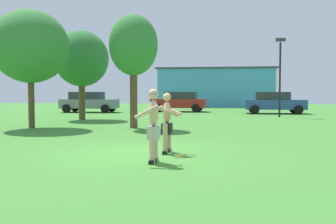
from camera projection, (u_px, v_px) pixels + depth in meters
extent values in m
plane|color=#428433|center=(143.00, 153.00, 10.46)|extent=(80.00, 80.00, 0.00)
cube|color=black|center=(152.00, 162.00, 8.87)|extent=(0.13, 0.27, 0.09)
cylinder|color=#E0AD89|center=(152.00, 145.00, 8.85)|extent=(0.13, 0.13, 0.85)
cube|color=black|center=(155.00, 160.00, 9.13)|extent=(0.13, 0.27, 0.09)
cylinder|color=#E0AD89|center=(155.00, 144.00, 9.11)|extent=(0.13, 0.13, 0.85)
cube|color=#B7B7BC|center=(154.00, 133.00, 8.96)|extent=(0.27, 0.36, 0.31)
ellipsoid|color=#E0AD89|center=(153.00, 113.00, 8.94)|extent=(0.24, 0.35, 0.62)
cylinder|color=#E0AD89|center=(147.00, 112.00, 8.74)|extent=(0.57, 0.13, 0.35)
cylinder|color=#E0AD89|center=(152.00, 111.00, 9.18)|extent=(0.59, 0.16, 0.27)
sphere|color=#E0AD89|center=(153.00, 94.00, 8.92)|extent=(0.24, 0.24, 0.24)
cone|color=#194CA5|center=(153.00, 91.00, 8.91)|extent=(0.27, 0.27, 0.13)
cube|color=black|center=(169.00, 150.00, 10.60)|extent=(0.13, 0.27, 0.09)
cylinder|color=tan|center=(169.00, 137.00, 10.58)|extent=(0.13, 0.13, 0.80)
cube|color=black|center=(165.00, 153.00, 10.19)|extent=(0.13, 0.27, 0.09)
cylinder|color=tan|center=(165.00, 139.00, 10.17)|extent=(0.13, 0.13, 0.80)
cube|color=black|center=(167.00, 129.00, 10.37)|extent=(0.27, 0.36, 0.29)
ellipsoid|color=tan|center=(167.00, 112.00, 10.34)|extent=(0.24, 0.34, 0.58)
cylinder|color=tan|center=(172.00, 111.00, 10.54)|extent=(0.56, 0.24, 0.25)
cylinder|color=tan|center=(169.00, 112.00, 10.10)|extent=(0.56, 0.17, 0.28)
sphere|color=tan|center=(167.00, 97.00, 10.32)|extent=(0.22, 0.22, 0.22)
cylinder|color=yellow|center=(179.00, 155.00, 9.93)|extent=(0.27, 0.27, 0.03)
cube|color=#2D478C|center=(275.00, 104.00, 28.33)|extent=(4.31, 1.82, 0.70)
cube|color=#282D33|center=(272.00, 96.00, 28.32)|extent=(2.42, 1.60, 0.56)
cylinder|color=black|center=(294.00, 109.00, 29.04)|extent=(0.64, 0.22, 0.64)
cylinder|color=black|center=(298.00, 110.00, 27.26)|extent=(0.64, 0.22, 0.64)
cylinder|color=black|center=(253.00, 109.00, 29.43)|extent=(0.64, 0.22, 0.64)
cylinder|color=black|center=(255.00, 110.00, 27.65)|extent=(0.64, 0.22, 0.64)
cube|color=slate|center=(90.00, 104.00, 30.04)|extent=(4.32, 1.85, 0.70)
cube|color=#282D33|center=(87.00, 95.00, 30.03)|extent=(2.43, 1.61, 0.56)
cylinder|color=black|center=(112.00, 108.00, 30.76)|extent=(0.64, 0.23, 0.64)
cylinder|color=black|center=(105.00, 109.00, 28.98)|extent=(0.64, 0.23, 0.64)
cylinder|color=black|center=(75.00, 108.00, 31.14)|extent=(0.64, 0.23, 0.64)
cylinder|color=black|center=(66.00, 109.00, 29.36)|extent=(0.64, 0.23, 0.64)
cube|color=maroon|center=(179.00, 103.00, 30.99)|extent=(4.42, 2.12, 0.70)
cube|color=#282D33|center=(181.00, 95.00, 30.91)|extent=(2.52, 1.76, 0.56)
cylinder|color=black|center=(158.00, 108.00, 30.45)|extent=(0.65, 0.27, 0.64)
cylinder|color=black|center=(163.00, 107.00, 32.21)|extent=(0.65, 0.27, 0.64)
cylinder|color=black|center=(196.00, 108.00, 29.81)|extent=(0.65, 0.27, 0.64)
cylinder|color=black|center=(199.00, 107.00, 31.57)|extent=(0.65, 0.27, 0.64)
cylinder|color=black|center=(280.00, 80.00, 24.46)|extent=(0.12, 0.12, 4.71)
cube|color=#333338|center=(281.00, 40.00, 24.32)|extent=(0.60, 0.24, 0.20)
cube|color=#4C9ED1|center=(216.00, 88.00, 42.02)|extent=(11.78, 6.49, 3.89)
cube|color=#3F3F44|center=(216.00, 69.00, 41.91)|extent=(12.25, 6.75, 0.16)
cylinder|color=brown|center=(82.00, 99.00, 22.42)|extent=(0.37, 0.37, 2.39)
ellipsoid|color=#2D7033|center=(81.00, 59.00, 22.29)|extent=(3.10, 3.10, 3.20)
cylinder|color=brown|center=(134.00, 97.00, 17.33)|extent=(0.33, 0.33, 2.75)
ellipsoid|color=#387F38|center=(133.00, 45.00, 17.20)|extent=(2.17, 2.17, 2.70)
cylinder|color=brown|center=(31.00, 100.00, 17.33)|extent=(0.27, 0.27, 2.50)
ellipsoid|color=#387F38|center=(30.00, 46.00, 17.20)|extent=(3.39, 3.39, 3.24)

